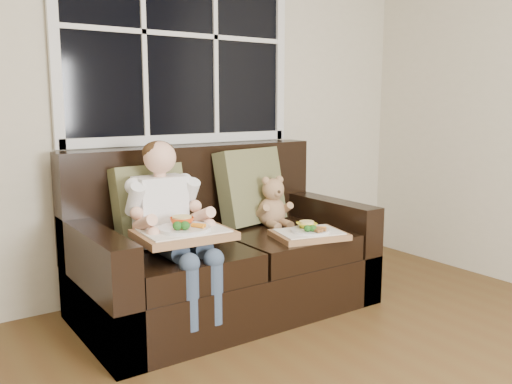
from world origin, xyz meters
TOP-DOWN VIEW (x-y plane):
  - window_back at (0.38, 2.48)m, footprint 1.62×0.04m
  - loveseat at (0.38, 2.02)m, footprint 1.70×0.92m
  - pillow_left at (0.01, 2.17)m, footprint 0.44×0.23m
  - pillow_right at (0.71, 2.17)m, footprint 0.51×0.31m
  - child at (-0.01, 1.90)m, footprint 0.39×0.60m
  - teddy_bear at (0.78, 2.03)m, footprint 0.21×0.26m
  - tray_left at (-0.01, 1.73)m, footprint 0.49×0.39m
  - tray_right at (0.77, 1.66)m, footprint 0.46×0.39m

SIDE VIEW (x-z plane):
  - loveseat at x=0.38m, z-range -0.17..0.79m
  - tray_right at x=0.77m, z-range 0.43..0.52m
  - tray_left at x=-0.01m, z-range 0.52..0.63m
  - teddy_bear at x=0.78m, z-range 0.42..0.75m
  - child at x=-0.01m, z-range 0.21..1.09m
  - pillow_left at x=0.01m, z-range 0.44..0.88m
  - pillow_right at x=0.71m, z-range 0.44..0.94m
  - window_back at x=0.38m, z-range 0.96..2.33m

